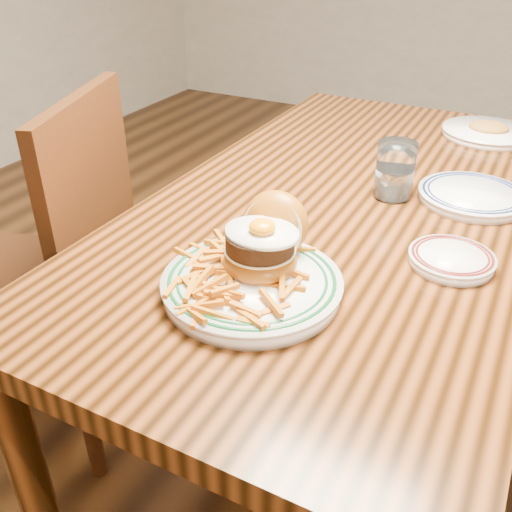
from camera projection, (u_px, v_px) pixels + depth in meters
The scene contains 8 objects.
floor at pixel (331, 423), 1.72m from camera, with size 6.00×6.00×0.00m, color black.
table at pixel (349, 230), 1.38m from camera, with size 0.85×1.60×0.75m.
chair_left at pixel (55, 270), 1.48m from camera, with size 0.59×0.59×0.98m.
main_plate at pixel (256, 268), 0.99m from camera, with size 0.32×0.33×0.15m.
side_plate at pixel (452, 258), 1.07m from camera, with size 0.16×0.16×0.02m.
rear_plate at pixel (473, 195), 1.31m from camera, with size 0.24×0.24×0.03m.
water_glass at pixel (395, 174), 1.31m from camera, with size 0.09×0.09×0.13m.
far_plate at pixel (488, 132), 1.69m from camera, with size 0.26×0.26×0.05m.
Camera 1 is at (0.36, -1.18, 1.32)m, focal length 40.00 mm.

